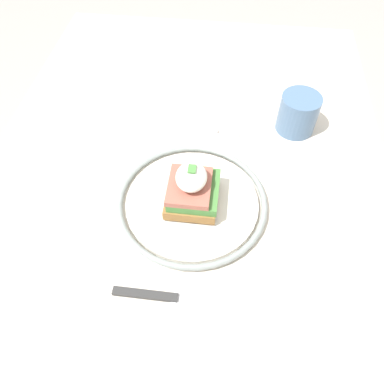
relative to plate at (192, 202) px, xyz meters
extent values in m
plane|color=#9E9993|center=(-0.02, -0.02, -0.75)|extent=(6.00, 6.00, 0.00)
cube|color=beige|center=(-0.02, -0.02, -0.02)|extent=(1.11, 0.72, 0.03)
cylinder|color=beige|center=(-0.52, -0.32, -0.39)|extent=(0.06, 0.06, 0.71)
cylinder|color=beige|center=(-0.52, 0.28, -0.39)|extent=(0.06, 0.06, 0.71)
cylinder|color=silver|center=(0.00, 0.00, 0.00)|extent=(0.22, 0.22, 0.01)
torus|color=gray|center=(0.00, 0.00, 0.00)|extent=(0.25, 0.25, 0.01)
cube|color=olive|center=(0.00, 0.00, 0.02)|extent=(0.09, 0.08, 0.02)
cube|color=#427A38|center=(0.00, 0.00, 0.03)|extent=(0.08, 0.08, 0.01)
cube|color=#9E5647|center=(0.00, 0.00, 0.04)|extent=(0.08, 0.07, 0.01)
ellipsoid|color=white|center=(0.00, 0.00, 0.07)|extent=(0.05, 0.05, 0.03)
cylinder|color=#E5C656|center=(-0.05, 0.01, 0.01)|extent=(0.04, 0.04, 0.00)
cube|color=#47843D|center=(0.00, 0.00, 0.08)|extent=(0.02, 0.01, 0.00)
cube|color=silver|center=(-0.18, -0.02, -0.01)|extent=(0.01, 0.10, 0.00)
cube|color=silver|center=(-0.17, 0.05, -0.01)|extent=(0.02, 0.04, 0.00)
cube|color=#2D2D2D|center=(0.16, -0.05, 0.00)|extent=(0.01, 0.09, 0.01)
cube|color=silver|center=(0.16, 0.04, -0.01)|extent=(0.02, 0.10, 0.00)
cylinder|color=slate|center=(-0.20, 0.17, 0.03)|extent=(0.07, 0.07, 0.07)
cylinder|color=gold|center=(-0.20, 0.17, 0.06)|extent=(0.06, 0.06, 0.00)
camera|label=1|loc=(0.35, 0.04, 0.50)|focal=35.00mm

